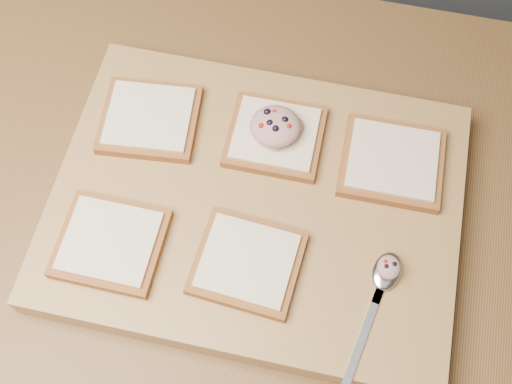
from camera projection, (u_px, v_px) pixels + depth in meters
ground at (222, 347)px, 1.67m from camera, size 4.00×4.00×0.00m
island_counter at (211, 297)px, 1.26m from camera, size 2.00×0.80×0.90m
cutting_board at (256, 205)px, 0.83m from camera, size 0.51×0.39×0.04m
bread_far_left at (150, 119)px, 0.85m from camera, size 0.14×0.13×0.02m
bread_far_center at (275, 136)px, 0.84m from camera, size 0.12×0.11×0.02m
bread_far_right at (392, 162)px, 0.82m from camera, size 0.13×0.12×0.02m
bread_near_left at (110, 243)px, 0.78m from camera, size 0.13×0.12×0.02m
bread_near_center at (247, 262)px, 0.76m from camera, size 0.13×0.12×0.02m
tuna_salad_dollop at (275, 126)px, 0.82m from camera, size 0.07×0.06×0.03m
spoon at (383, 280)px, 0.76m from camera, size 0.05×0.17×0.01m
spoon_salad at (389, 267)px, 0.75m from camera, size 0.03×0.03×0.02m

